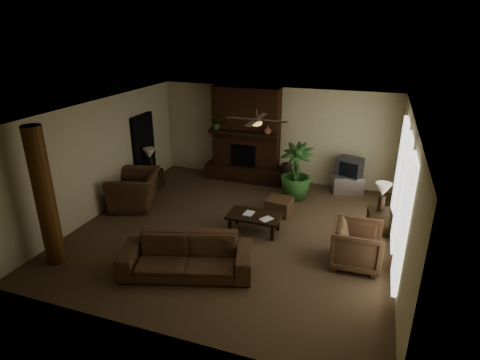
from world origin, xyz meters
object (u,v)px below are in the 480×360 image
at_px(sofa, 186,250).
at_px(armchair_left, 134,184).
at_px(floor_plant, 295,183).
at_px(side_table_left, 152,179).
at_px(armchair_right, 357,244).
at_px(lamp_left, 150,155).
at_px(ottoman, 279,206).
at_px(floor_vase, 287,173).
at_px(tv_stand, 347,184).
at_px(side_table_right, 379,221).
at_px(coffee_table, 254,217).
at_px(log_column, 45,198).
at_px(lamp_right, 383,192).

relative_size(sofa, armchair_left, 1.81).
xyz_separation_m(floor_plant, side_table_left, (-4.09, -0.64, -0.15)).
bearing_deg(floor_plant, armchair_right, -57.26).
xyz_separation_m(armchair_left, lamp_left, (-0.23, 1.19, 0.41)).
distance_m(ottoman, floor_vase, 1.80).
bearing_deg(floor_plant, armchair_left, -154.52).
bearing_deg(tv_stand, lamp_left, 177.88).
relative_size(armchair_right, side_table_left, 1.75).
distance_m(sofa, side_table_right, 4.48).
bearing_deg(tv_stand, coffee_table, -138.46).
bearing_deg(log_column, armchair_left, 89.43).
height_order(sofa, ottoman, sofa).
height_order(armchair_left, floor_vase, armchair_left).
relative_size(armchair_left, floor_vase, 1.77).
relative_size(log_column, floor_vase, 3.64).
bearing_deg(coffee_table, armchair_right, -15.45).
height_order(sofa, armchair_right, sofa).
height_order(ottoman, side_table_left, side_table_left).
distance_m(coffee_table, floor_vase, 2.89).
bearing_deg(ottoman, armchair_left, -168.29).
relative_size(log_column, armchair_right, 2.90).
bearing_deg(ottoman, coffee_table, -105.79).
distance_m(side_table_right, lamp_right, 0.73).
bearing_deg(side_table_left, coffee_table, -23.25).
xyz_separation_m(ottoman, lamp_right, (2.38, -0.18, 0.80)).
bearing_deg(lamp_left, tv_stand, 15.82).
bearing_deg(tv_stand, ottoman, -145.33).
xyz_separation_m(armchair_left, floor_vase, (3.46, 2.54, -0.16)).
height_order(sofa, side_table_right, sofa).
distance_m(log_column, ottoman, 5.31).
xyz_separation_m(side_table_left, side_table_right, (6.30, -0.64, 0.00)).
distance_m(floor_vase, floor_plant, 0.80).
height_order(armchair_right, lamp_right, lamp_right).
xyz_separation_m(floor_plant, side_table_right, (2.21, -1.28, -0.15)).
height_order(coffee_table, lamp_left, lamp_left).
bearing_deg(lamp_left, coffee_table, -23.05).
relative_size(ottoman, lamp_right, 0.92).
relative_size(floor_vase, floor_plant, 0.50).
bearing_deg(tv_stand, side_table_left, 177.73).
height_order(sofa, floor_vase, sofa).
bearing_deg(ottoman, floor_vase, 97.35).
distance_m(tv_stand, lamp_left, 5.68).
relative_size(log_column, lamp_right, 4.31).
relative_size(armchair_right, ottoman, 1.61).
height_order(log_column, armchair_right, log_column).
bearing_deg(armchair_left, tv_stand, 97.39).
distance_m(sofa, tv_stand, 5.64).
bearing_deg(floor_vase, coffee_table, -91.73).
height_order(armchair_right, floor_vase, armchair_right).
bearing_deg(armchair_right, lamp_right, -15.42).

